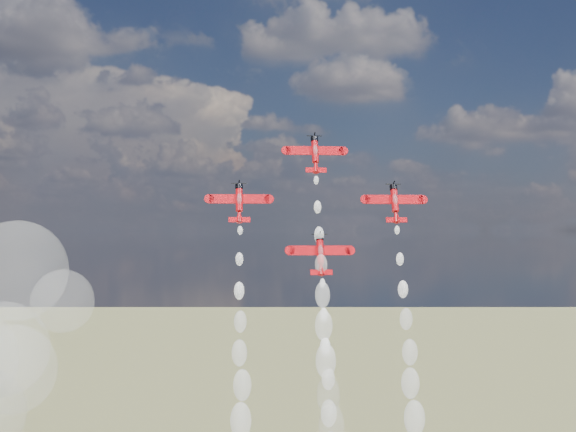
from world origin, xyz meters
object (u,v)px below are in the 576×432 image
Objects in this scene: plane_lead at (315,153)px; plane_left at (239,202)px; plane_slot at (320,254)px; plane_right at (395,202)px.

plane_left is at bearing -165.33° from plane_lead.
plane_left reaches higher than plane_slot.
plane_left is 19.28m from plane_slot.
plane_left is 1.00× the size of plane_slot.
plane_slot is (-15.80, -4.14, -10.25)m from plane_right.
plane_lead is 22.11m from plane_slot.
plane_left is (-15.80, -4.14, -10.25)m from plane_lead.
plane_lead reaches higher than plane_left.
plane_left is at bearing 165.33° from plane_slot.
plane_left and plane_right have the same top height.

